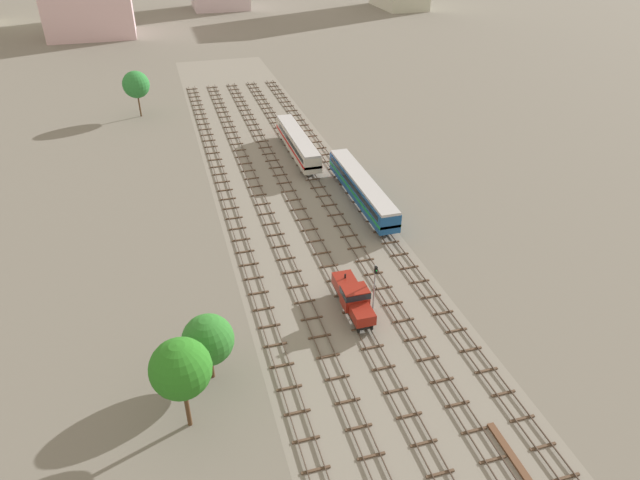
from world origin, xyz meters
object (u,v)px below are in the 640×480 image
object	(u,v)px
diesel_railcar_centre_mid	(298,142)
shunter_loco_centre_left_nearest	(354,297)
signal_post_nearest	(375,282)
passenger_coach_centre_right_near	(362,188)

from	to	relation	value
diesel_railcar_centre_mid	shunter_loco_centre_left_nearest	bearing A→B (deg)	-96.17
diesel_railcar_centre_mid	signal_post_nearest	size ratio (longest dim) A/B	3.64
shunter_loco_centre_left_nearest	signal_post_nearest	world-z (taller)	signal_post_nearest
passenger_coach_centre_right_near	diesel_railcar_centre_mid	bearing A→B (deg)	103.41
diesel_railcar_centre_mid	signal_post_nearest	xyz separation A→B (m)	(-2.30, -42.67, 0.97)
passenger_coach_centre_right_near	diesel_railcar_centre_mid	xyz separation A→B (m)	(-4.61, 19.32, -0.02)
shunter_loco_centre_left_nearest	passenger_coach_centre_right_near	bearing A→B (deg)	68.44
passenger_coach_centre_right_near	diesel_railcar_centre_mid	size ratio (longest dim) A/B	1.07
shunter_loco_centre_left_nearest	signal_post_nearest	bearing A→B (deg)	-1.02
shunter_loco_centre_left_nearest	passenger_coach_centre_right_near	world-z (taller)	passenger_coach_centre_right_near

